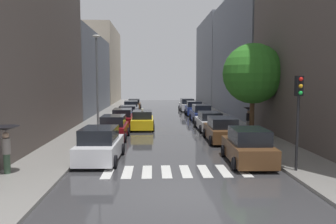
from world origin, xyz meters
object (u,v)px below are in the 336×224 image
parked_car_left_second (114,128)px  parked_car_left_fifth (131,108)px  parked_car_right_nearest (248,147)px  street_tree_right (253,74)px  pedestrian_foreground (248,114)px  lamp_post_left (97,77)px  parked_car_right_sixth (187,105)px  traffic_light_right_corner (299,102)px  parked_car_left_third (123,118)px  parked_car_right_second (222,130)px  parked_car_right_fourth (201,114)px  parked_car_left_nearest (100,145)px  parked_car_right_fifth (194,109)px  parked_car_left_sixth (134,104)px  parked_car_left_fourth (128,113)px  pedestrian_by_kerb (6,138)px  parked_car_right_third (209,121)px  taxi_midroad (142,120)px

parked_car_left_second → parked_car_left_fifth: (0.08, 18.28, -0.03)m
parked_car_right_nearest → street_tree_right: 9.74m
pedestrian_foreground → lamp_post_left: lamp_post_left is taller
parked_car_right_sixth → street_tree_right: 21.54m
traffic_light_right_corner → parked_car_left_third: bearing=120.2°
parked_car_right_second → parked_car_right_fourth: (0.17, 11.13, 0.02)m
parked_car_left_nearest → parked_car_right_fifth: bearing=-16.6°
parked_car_left_sixth → pedestrian_foreground: bearing=-154.7°
parked_car_left_fourth → pedestrian_by_kerb: 21.68m
parked_car_right_third → parked_car_right_fourth: 5.93m
parked_car_right_third → taxi_midroad: size_ratio=1.07×
parked_car_left_third → parked_car_left_fifth: bearing=-0.9°
taxi_midroad → pedestrian_by_kerb: size_ratio=2.10×
parked_car_right_fourth → street_tree_right: bearing=-163.8°
parked_car_left_nearest → street_tree_right: 13.52m
parked_car_right_nearest → taxi_midroad: parked_car_right_nearest is taller
parked_car_left_fourth → parked_car_right_fifth: bearing=-60.6°
parked_car_left_third → parked_car_right_nearest: size_ratio=1.06×
parked_car_left_third → street_tree_right: size_ratio=0.68×
parked_car_right_second → parked_car_right_third: (0.02, 5.21, -0.05)m
parked_car_left_third → pedestrian_foreground: pedestrian_foreground is taller
parked_car_right_third → parked_car_right_fourth: bearing=-1.6°
taxi_midroad → parked_car_left_fourth: bearing=13.6°
parked_car_left_nearest → street_tree_right: street_tree_right is taller
parked_car_right_third → parked_car_right_sixth: parked_car_right_sixth is taller
parked_car_left_third → parked_car_right_third: parked_car_left_third is taller
parked_car_left_fifth → parked_car_right_third: parked_car_left_fifth is taller
parked_car_left_fifth → street_tree_right: bearing=-151.5°
parked_car_left_fourth → pedestrian_foreground: 13.89m
parked_car_left_nearest → pedestrian_by_kerb: (-3.65, -2.67, 0.92)m
parked_car_right_third → parked_car_left_nearest: bearing=144.3°
pedestrian_foreground → traffic_light_right_corner: 12.76m
parked_car_right_fourth → pedestrian_foreground: pedestrian_foreground is taller
parked_car_right_third → lamp_post_left: (-9.32, -0.86, 3.82)m
parked_car_right_nearest → traffic_light_right_corner: bearing=-139.0°
parked_car_left_fifth → parked_car_right_nearest: size_ratio=1.02×
traffic_light_right_corner → parked_car_left_fifth: bearing=108.5°
parked_car_left_third → parked_car_right_nearest: bearing=-152.1°
parked_car_left_nearest → parked_car_left_second: 6.57m
parked_car_left_nearest → parked_car_left_sixth: 31.33m
parked_car_left_second → lamp_post_left: bearing=27.2°
parked_car_right_nearest → parked_car_right_third: bearing=2.0°
parked_car_right_second → street_tree_right: (2.80, 2.25, 3.96)m
pedestrian_by_kerb → parked_car_right_second: bearing=-9.2°
parked_car_left_nearest → parked_car_right_fourth: parked_car_left_nearest is taller
parked_car_right_third → parked_car_right_fourth: size_ratio=1.02×
parked_car_right_fifth → parked_car_right_sixth: 5.67m
street_tree_right → parked_car_left_sixth: bearing=113.6°
taxi_midroad → parked_car_right_fifth: bearing=-28.0°
parked_car_right_fifth → parked_car_right_nearest: bearing=-179.0°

